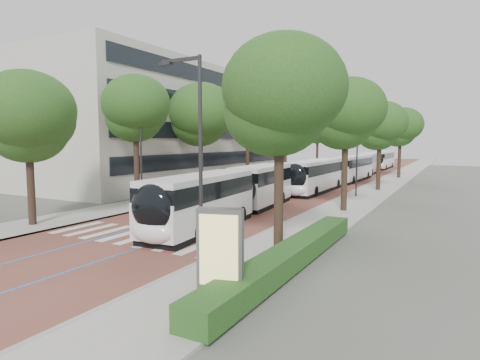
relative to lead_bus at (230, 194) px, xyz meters
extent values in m
plane|color=#51544C|center=(-1.75, -7.79, -1.63)|extent=(160.00, 160.00, 0.00)
cube|color=brown|center=(-1.75, 32.21, -1.62)|extent=(11.00, 140.00, 0.02)
cube|color=gray|center=(-9.25, 32.21, -1.57)|extent=(4.00, 140.00, 0.12)
cube|color=gray|center=(5.75, 32.21, -1.57)|extent=(4.00, 140.00, 0.12)
cube|color=gray|center=(-7.35, 32.21, -1.57)|extent=(0.20, 140.00, 0.14)
cube|color=gray|center=(3.85, 32.21, -1.57)|extent=(0.20, 140.00, 0.14)
cube|color=silver|center=(-6.55, -6.79, -1.60)|extent=(0.55, 3.60, 0.01)
cube|color=silver|center=(-5.30, -6.79, -1.60)|extent=(0.55, 3.60, 0.01)
cube|color=silver|center=(-4.05, -6.79, -1.60)|extent=(0.55, 3.60, 0.01)
cube|color=silver|center=(-2.80, -6.79, -1.60)|extent=(0.55, 3.60, 0.01)
cube|color=silver|center=(-1.55, -6.79, -1.60)|extent=(0.55, 3.60, 0.01)
cube|color=silver|center=(-0.30, -6.79, -1.60)|extent=(0.55, 3.60, 0.01)
cube|color=silver|center=(0.95, -6.79, -1.60)|extent=(0.55, 3.60, 0.01)
cube|color=silver|center=(2.20, -6.79, -1.60)|extent=(0.55, 3.60, 0.01)
cube|color=silver|center=(3.45, -6.79, -1.60)|extent=(0.55, 3.60, 0.01)
cube|color=blue|center=(-3.35, 32.21, -1.60)|extent=(0.12, 126.00, 0.01)
cube|color=blue|center=(-0.15, 32.21, -1.60)|extent=(0.12, 126.00, 0.01)
cube|color=#B4B0A7|center=(-21.25, 20.21, 5.37)|extent=(18.00, 40.00, 14.00)
cube|color=black|center=(-12.20, 20.21, 1.37)|extent=(0.12, 38.00, 1.60)
cube|color=black|center=(-12.20, 20.21, 4.57)|extent=(0.12, 38.00, 1.60)
cube|color=black|center=(-12.20, 20.21, 7.77)|extent=(0.12, 38.00, 1.60)
cube|color=black|center=(-12.20, 20.21, 10.77)|extent=(0.12, 38.00, 1.60)
cube|color=#163C15|center=(7.35, -7.79, -1.11)|extent=(1.20, 14.00, 0.80)
cylinder|color=#2A2A2C|center=(5.05, -10.79, 2.49)|extent=(0.14, 0.14, 8.00)
cube|color=#2A2A2C|center=(4.25, -10.79, 6.39)|extent=(1.70, 0.12, 0.12)
cube|color=#2A2A2C|center=(3.55, -10.79, 6.31)|extent=(0.50, 0.20, 0.10)
cylinder|color=#2A2A2C|center=(5.05, 14.21, 2.49)|extent=(0.14, 0.14, 8.00)
cube|color=#2A2A2C|center=(4.25, 14.21, 6.39)|extent=(1.70, 0.12, 0.12)
cube|color=#2A2A2C|center=(3.55, 14.21, 6.31)|extent=(0.50, 0.20, 0.10)
cylinder|color=#2A2A2C|center=(-7.85, 0.21, 2.49)|extent=(0.14, 0.14, 8.00)
cylinder|color=black|center=(-9.25, -7.79, 0.60)|extent=(0.44, 0.44, 4.46)
ellipsoid|color=#234B18|center=(-9.25, -7.79, 4.66)|extent=(5.49, 5.49, 4.67)
cylinder|color=black|center=(-9.25, 1.21, 1.00)|extent=(0.44, 0.44, 5.27)
ellipsoid|color=#234B18|center=(-9.25, 1.21, 5.79)|extent=(5.25, 5.25, 4.46)
cylinder|color=black|center=(-9.25, 10.21, 1.00)|extent=(0.44, 0.44, 5.26)
ellipsoid|color=#234B18|center=(-9.25, 10.21, 5.79)|extent=(6.45, 6.45, 5.48)
cylinder|color=black|center=(-9.25, 20.21, 1.06)|extent=(0.44, 0.44, 5.38)
ellipsoid|color=#234B18|center=(-9.25, 20.21, 5.96)|extent=(5.17, 5.17, 4.39)
cylinder|color=black|center=(-9.25, 32.21, 1.01)|extent=(0.44, 0.44, 5.27)
ellipsoid|color=#234B18|center=(-9.25, 32.21, 5.80)|extent=(5.32, 5.32, 4.52)
cylinder|color=black|center=(-9.25, 47.21, 0.95)|extent=(0.44, 0.44, 5.16)
ellipsoid|color=#234B18|center=(-9.25, 47.21, 5.64)|extent=(5.84, 5.84, 4.97)
cylinder|color=black|center=(5.95, -5.79, 0.82)|extent=(0.44, 0.44, 4.89)
ellipsoid|color=#234B18|center=(5.95, -5.79, 5.26)|extent=(5.53, 5.53, 4.70)
cylinder|color=black|center=(5.95, 6.21, 0.79)|extent=(0.44, 0.44, 4.84)
ellipsoid|color=#234B18|center=(5.95, 6.21, 5.20)|extent=(5.10, 5.10, 4.34)
cylinder|color=black|center=(5.95, 20.21, 0.66)|extent=(0.44, 0.44, 4.57)
ellipsoid|color=#234B18|center=(5.95, 20.21, 4.82)|extent=(4.93, 4.93, 4.19)
cylinder|color=black|center=(5.95, 36.21, 0.78)|extent=(0.44, 0.44, 4.81)
ellipsoid|color=#234B18|center=(5.95, 36.21, 5.15)|extent=(5.41, 5.41, 4.60)
cylinder|color=black|center=(-0.10, 1.30, 0.15)|extent=(2.36, 1.07, 2.30)
cube|color=white|center=(0.29, -3.82, -0.37)|extent=(3.20, 9.52, 1.82)
cube|color=black|center=(0.29, -3.82, 0.77)|extent=(3.22, 9.34, 0.97)
cube|color=silver|center=(0.29, -3.82, 1.42)|extent=(3.13, 9.33, 0.31)
cube|color=black|center=(0.29, -3.82, -1.45)|extent=(3.12, 9.14, 0.35)
cube|color=white|center=(-0.42, 5.60, -0.37)|extent=(3.07, 7.91, 1.82)
cube|color=black|center=(-0.42, 5.60, 0.77)|extent=(3.10, 7.75, 0.97)
cube|color=silver|center=(-0.42, 5.60, 1.42)|extent=(3.01, 7.75, 0.31)
cube|color=black|center=(-0.42, 5.60, -1.45)|extent=(3.00, 7.59, 0.35)
ellipsoid|color=black|center=(0.63, -8.34, 0.38)|extent=(2.43, 1.27, 2.28)
ellipsoid|color=white|center=(0.63, -8.39, -0.76)|extent=(2.42, 1.17, 1.14)
cylinder|color=black|center=(-0.67, -6.18, -1.13)|extent=(0.37, 1.02, 1.00)
cylinder|color=black|center=(1.59, -6.01, -1.13)|extent=(0.37, 1.02, 1.00)
cylinder|color=black|center=(-1.67, 7.18, -1.13)|extent=(0.37, 1.02, 1.00)
cylinder|color=black|center=(0.58, 7.35, -1.13)|extent=(0.37, 1.02, 1.00)
cylinder|color=black|center=(-1.07, -0.83, -1.13)|extent=(0.37, 1.02, 1.00)
cylinder|color=black|center=(1.18, -0.66, -1.13)|extent=(0.37, 1.02, 1.00)
cube|color=white|center=(0.56, 16.40, -0.37)|extent=(2.62, 12.02, 1.82)
cube|color=black|center=(0.56, 16.40, 0.77)|extent=(2.65, 11.78, 0.97)
cube|color=silver|center=(0.56, 16.40, 1.42)|extent=(2.56, 11.78, 0.31)
cube|color=black|center=(0.56, 16.40, -1.45)|extent=(2.56, 11.54, 0.35)
ellipsoid|color=black|center=(0.51, 10.55, 0.38)|extent=(2.36, 1.12, 2.28)
ellipsoid|color=white|center=(0.51, 10.50, -0.76)|extent=(2.36, 1.02, 1.14)
cylinder|color=black|center=(-0.60, 12.81, -1.13)|extent=(0.31, 1.00, 1.00)
cylinder|color=black|center=(1.66, 12.79, -1.13)|extent=(0.31, 1.00, 1.00)
cylinder|color=black|center=(-0.53, 20.21, -1.13)|extent=(0.31, 1.00, 1.00)
cylinder|color=black|center=(1.73, 20.19, -1.13)|extent=(0.31, 1.00, 1.00)
cube|color=white|center=(1.09, 29.39, -0.37)|extent=(2.91, 12.08, 1.82)
cube|color=black|center=(1.09, 29.39, 0.77)|extent=(2.94, 11.84, 0.97)
cube|color=silver|center=(1.09, 29.39, 1.42)|extent=(2.85, 11.84, 0.31)
cube|color=black|center=(1.09, 29.39, -1.45)|extent=(2.84, 11.60, 0.35)
ellipsoid|color=black|center=(0.89, 23.54, 0.38)|extent=(2.39, 1.18, 2.28)
ellipsoid|color=white|center=(0.89, 23.49, -0.76)|extent=(2.38, 1.08, 1.14)
cylinder|color=black|center=(-0.16, 25.83, -1.13)|extent=(0.33, 1.01, 1.00)
cylinder|color=black|center=(2.09, 25.75, -1.13)|extent=(0.33, 1.01, 1.00)
cylinder|color=black|center=(0.09, 33.22, -1.13)|extent=(0.33, 1.01, 1.00)
cylinder|color=black|center=(2.35, 33.15, -1.13)|extent=(0.33, 1.01, 1.00)
cube|color=white|center=(0.51, 42.39, -0.37)|extent=(3.20, 12.13, 1.82)
cube|color=black|center=(0.51, 42.39, 0.77)|extent=(3.23, 11.89, 0.97)
cube|color=silver|center=(0.51, 42.39, 1.42)|extent=(3.14, 11.88, 0.31)
cube|color=black|center=(0.51, 42.39, -1.45)|extent=(3.12, 11.64, 0.35)
ellipsoid|color=black|center=(0.86, 36.56, 0.38)|extent=(2.41, 1.24, 2.28)
ellipsoid|color=white|center=(0.86, 36.51, -0.76)|extent=(2.40, 1.14, 1.14)
cylinder|color=black|center=(-0.40, 38.73, -1.13)|extent=(0.36, 1.02, 1.00)
cylinder|color=black|center=(1.85, 38.87, -1.13)|extent=(0.36, 1.02, 1.00)
cylinder|color=black|center=(-0.84, 46.12, -1.13)|extent=(0.36, 1.02, 1.00)
cylinder|color=black|center=(1.42, 46.25, -1.13)|extent=(0.36, 1.02, 1.00)
cube|color=white|center=(0.66, 55.57, -0.37)|extent=(2.54, 12.01, 1.82)
cube|color=black|center=(0.66, 55.57, 0.77)|extent=(2.58, 11.77, 0.97)
cube|color=silver|center=(0.66, 55.57, 1.42)|extent=(2.49, 11.77, 0.31)
cube|color=black|center=(0.66, 55.57, -1.45)|extent=(2.49, 11.53, 0.35)
ellipsoid|color=black|center=(0.67, 49.72, 0.38)|extent=(2.35, 1.11, 2.28)
ellipsoid|color=white|center=(0.67, 49.67, -0.76)|extent=(2.35, 1.01, 1.14)
cylinder|color=black|center=(-0.46, 51.96, -1.13)|extent=(0.30, 1.00, 1.00)
cylinder|color=black|center=(1.80, 51.97, -1.13)|extent=(0.30, 1.00, 1.00)
cylinder|color=black|center=(-0.49, 59.36, -1.13)|extent=(0.30, 1.00, 1.00)
cylinder|color=black|center=(1.77, 59.37, -1.13)|extent=(0.30, 1.00, 1.00)
cube|color=#59595B|center=(6.83, -12.36, -1.29)|extent=(0.79, 0.72, 0.44)
cube|color=#59595B|center=(6.83, -12.36, 0.19)|extent=(1.48, 0.78, 2.53)
cube|color=#DDC675|center=(6.89, -12.56, 0.19)|extent=(1.16, 0.37, 2.20)
camera|label=1|loc=(13.15, -22.66, 3.50)|focal=30.00mm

